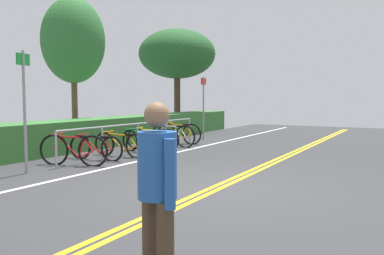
# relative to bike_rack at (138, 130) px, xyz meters

# --- Properties ---
(ground_plane) EXTENTS (32.42, 10.76, 0.05)m
(ground_plane) POSITION_rel_bike_rack_xyz_m (-2.90, -3.95, -0.66)
(ground_plane) COLOR #353538
(centre_line_yellow_inner) EXTENTS (29.17, 0.10, 0.00)m
(centre_line_yellow_inner) POSITION_rel_bike_rack_xyz_m (-2.90, -4.03, -0.64)
(centre_line_yellow_inner) COLOR gold
(centre_line_yellow_inner) RESTS_ON ground_plane
(centre_line_yellow_outer) EXTENTS (29.17, 0.10, 0.00)m
(centre_line_yellow_outer) POSITION_rel_bike_rack_xyz_m (-2.90, -3.87, -0.64)
(centre_line_yellow_outer) COLOR gold
(centre_line_yellow_outer) RESTS_ON ground_plane
(bike_lane_stripe_white) EXTENTS (29.17, 0.12, 0.00)m
(bike_lane_stripe_white) POSITION_rel_bike_rack_xyz_m (-2.90, -0.97, -0.64)
(bike_lane_stripe_white) COLOR white
(bike_lane_stripe_white) RESTS_ON ground_plane
(bike_rack) EXTENTS (6.04, 0.05, 0.86)m
(bike_rack) POSITION_rel_bike_rack_xyz_m (0.00, 0.00, 0.00)
(bike_rack) COLOR #9EA0A5
(bike_rack) RESTS_ON ground_plane
(bicycle_0) EXTENTS (0.62, 1.70, 0.78)m
(bicycle_0) POSITION_rel_bike_rack_xyz_m (-2.52, -0.03, -0.27)
(bicycle_0) COLOR black
(bicycle_0) RESTS_ON ground_plane
(bicycle_1) EXTENTS (0.46, 1.65, 0.68)m
(bicycle_1) POSITION_rel_bike_rack_xyz_m (-1.62, 0.11, -0.32)
(bicycle_1) COLOR black
(bicycle_1) RESTS_ON ground_plane
(bicycle_2) EXTENTS (0.46, 1.74, 0.70)m
(bicycle_2) POSITION_rel_bike_rack_xyz_m (-0.87, -0.06, -0.31)
(bicycle_2) COLOR black
(bicycle_2) RESTS_ON ground_plane
(bicycle_3) EXTENTS (0.51, 1.63, 0.70)m
(bicycle_3) POSITION_rel_bike_rack_xyz_m (0.06, -0.07, -0.31)
(bicycle_3) COLOR black
(bicycle_3) RESTS_ON ground_plane
(bicycle_4) EXTENTS (0.47, 1.76, 0.70)m
(bicycle_4) POSITION_rel_bike_rack_xyz_m (0.75, 0.02, -0.31)
(bicycle_4) COLOR black
(bicycle_4) RESTS_ON ground_plane
(bicycle_5) EXTENTS (0.46, 1.71, 0.76)m
(bicycle_5) POSITION_rel_bike_rack_xyz_m (1.71, -0.12, -0.28)
(bicycle_5) COLOR black
(bicycle_5) RESTS_ON ground_plane
(bicycle_6) EXTENTS (0.46, 1.76, 0.75)m
(bicycle_6) POSITION_rel_bike_rack_xyz_m (2.51, 0.14, -0.28)
(bicycle_6) COLOR black
(bicycle_6) RESTS_ON ground_plane
(pedestrian) EXTENTS (0.32, 0.45, 1.55)m
(pedestrian) POSITION_rel_bike_rack_xyz_m (-6.54, -5.15, 0.25)
(pedestrian) COLOR #4C3826
(pedestrian) RESTS_ON ground_plane
(sign_post_near) EXTENTS (0.36, 0.09, 2.55)m
(sign_post_near) POSITION_rel_bike_rack_xyz_m (-3.71, 0.10, 0.88)
(sign_post_near) COLOR gray
(sign_post_near) RESTS_ON ground_plane
(sign_post_far) EXTENTS (0.36, 0.06, 2.37)m
(sign_post_far) POSITION_rel_bike_rack_xyz_m (4.17, 0.06, 0.78)
(sign_post_far) COLOR gray
(sign_post_far) RESTS_ON ground_plane
(hedge_backdrop) EXTENTS (14.99, 1.26, 0.91)m
(hedge_backdrop) POSITION_rel_bike_rack_xyz_m (1.50, 2.05, -0.18)
(hedge_backdrop) COLOR #387533
(hedge_backdrop) RESTS_ON ground_plane
(tree_mid) EXTENTS (2.19, 2.19, 5.05)m
(tree_mid) POSITION_rel_bike_rack_xyz_m (1.04, 3.55, 2.91)
(tree_mid) COLOR brown
(tree_mid) RESTS_ON ground_plane
(tree_far_right) EXTENTS (3.59, 3.59, 4.76)m
(tree_far_right) POSITION_rel_bike_rack_xyz_m (6.88, 2.89, 2.96)
(tree_far_right) COLOR #473323
(tree_far_right) RESTS_ON ground_plane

